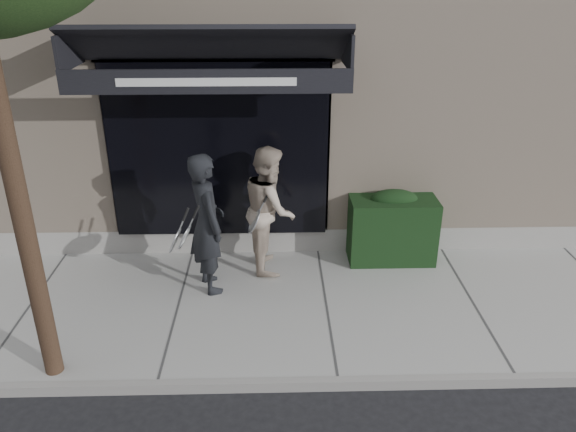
{
  "coord_description": "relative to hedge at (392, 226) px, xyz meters",
  "views": [
    {
      "loc": [
        -0.69,
        -6.44,
        4.34
      ],
      "look_at": [
        -0.5,
        0.6,
        1.15
      ],
      "focal_mm": 35.0,
      "sensor_mm": 36.0,
      "label": 1
    }
  ],
  "objects": [
    {
      "name": "ground",
      "position": [
        -1.1,
        -1.25,
        -0.66
      ],
      "size": [
        80.0,
        80.0,
        0.0
      ],
      "primitive_type": "plane",
      "color": "black",
      "rests_on": "ground"
    },
    {
      "name": "sidewalk",
      "position": [
        -1.1,
        -1.25,
        -0.6
      ],
      "size": [
        20.0,
        3.0,
        0.12
      ],
      "primitive_type": "cube",
      "color": "#A5A59F",
      "rests_on": "ground"
    },
    {
      "name": "curb",
      "position": [
        -1.1,
        -2.8,
        -0.59
      ],
      "size": [
        20.0,
        0.1,
        0.14
      ],
      "primitive_type": "cube",
      "color": "gray",
      "rests_on": "ground"
    },
    {
      "name": "building_facade",
      "position": [
        -1.11,
        3.71,
        2.08
      ],
      "size": [
        14.3,
        8.04,
        5.64
      ],
      "color": "beige",
      "rests_on": "ground"
    },
    {
      "name": "hedge",
      "position": [
        0.0,
        0.0,
        0.0
      ],
      "size": [
        1.3,
        0.7,
        1.14
      ],
      "color": "black",
      "rests_on": "sidewalk"
    },
    {
      "name": "pedestrian_front",
      "position": [
        -2.71,
        -0.79,
        0.45
      ],
      "size": [
        0.85,
        0.87,
        1.99
      ],
      "color": "black",
      "rests_on": "sidewalk"
    },
    {
      "name": "pedestrian_back",
      "position": [
        -1.86,
        -0.2,
        0.4
      ],
      "size": [
        0.79,
        0.98,
        1.88
      ],
      "color": "#BDAA97",
      "rests_on": "sidewalk"
    }
  ]
}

